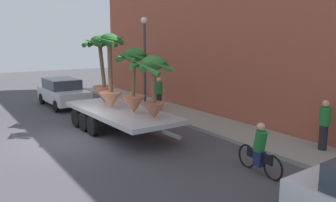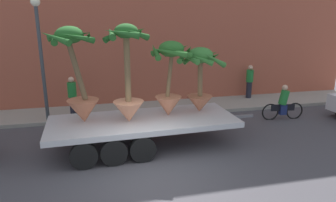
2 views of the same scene
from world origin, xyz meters
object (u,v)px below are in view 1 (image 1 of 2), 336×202
potted_palm_front (134,79)px  potted_palm_extra (102,71)px  potted_palm_rear (153,83)px  potted_palm_middle (110,75)px  pedestrian_far_left (324,124)px  pedestrian_near_gate (159,93)px  street_lamp (145,50)px  cyclist (260,151)px  trailing_car (63,92)px  flatbed_trailer (117,113)px

potted_palm_front → potted_palm_extra: bearing=-179.1°
potted_palm_rear → potted_palm_middle: 2.62m
pedestrian_far_left → pedestrian_near_gate: bearing=-172.7°
potted_palm_middle → potted_palm_front: 1.48m
pedestrian_far_left → street_lamp: (-9.72, -1.38, 2.19)m
potted_palm_middle → cyclist: size_ratio=1.69×
potted_palm_extra → street_lamp: (-1.49, 3.07, 0.81)m
cyclist → trailing_car: bearing=-172.6°
cyclist → potted_palm_middle: bearing=-166.3°
potted_palm_extra → street_lamp: size_ratio=0.63×
pedestrian_far_left → street_lamp: street_lamp is taller
trailing_car → potted_palm_extra: bearing=4.2°
cyclist → pedestrian_far_left: (0.01, 3.10, 0.37)m
trailing_car → street_lamp: 5.48m
potted_palm_front → pedestrian_near_gate: (-3.44, 3.29, -1.29)m
cyclist → street_lamp: bearing=170.0°
potted_palm_middle → pedestrian_far_left: bearing=35.2°
potted_palm_middle → pedestrian_far_left: 8.32m
potted_palm_middle → potted_palm_extra: bearing=169.2°
potted_palm_extra → potted_palm_rear: bearing=3.6°
pedestrian_near_gate → street_lamp: (-1.01, -0.27, 2.19)m
flatbed_trailer → potted_palm_extra: bearing=176.2°
pedestrian_far_left → flatbed_trailer: bearing=-144.8°
cyclist → pedestrian_near_gate: pedestrian_near_gate is taller
trailing_car → pedestrian_far_left: 14.09m
flatbed_trailer → potted_palm_front: (1.20, 0.16, 1.56)m
pedestrian_near_gate → potted_palm_extra: bearing=-81.8°
potted_palm_front → street_lamp: street_lamp is taller
pedestrian_near_gate → potted_palm_middle: bearing=-61.1°
potted_palm_rear → pedestrian_near_gate: 5.64m
pedestrian_far_left → street_lamp: 10.06m
potted_palm_extra → potted_palm_front: bearing=0.9°
potted_palm_middle → pedestrian_near_gate: potted_palm_middle is taller
trailing_car → flatbed_trailer: bearing=2.2°
trailing_car → pedestrian_near_gate: (4.53, 3.71, 0.22)m
potted_palm_rear → potted_palm_extra: (-4.08, -0.25, 0.12)m
potted_palm_rear → cyclist: size_ratio=1.25×
potted_palm_extra → pedestrian_far_left: 9.46m
potted_palm_middle → pedestrian_far_left: (6.71, 4.74, -1.32)m
street_lamp → potted_palm_extra: bearing=-64.1°
potted_palm_middle → trailing_car: potted_palm_middle is taller
potted_palm_rear → trailing_car: bearing=-176.1°
potted_palm_front → cyclist: 5.67m
flatbed_trailer → potted_palm_rear: potted_palm_rear is taller
potted_palm_middle → trailing_car: bearing=-179.3°
flatbed_trailer → street_lamp: size_ratio=1.50×
potted_palm_middle → cyclist: 7.11m
trailing_car → potted_palm_rear: bearing=3.9°
cyclist → street_lamp: 10.19m
flatbed_trailer → potted_palm_extra: (-1.76, 0.12, 1.65)m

